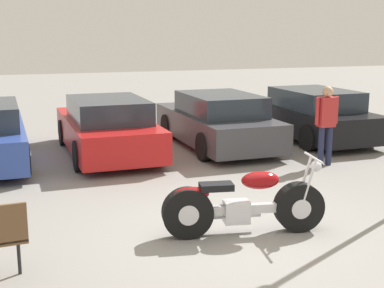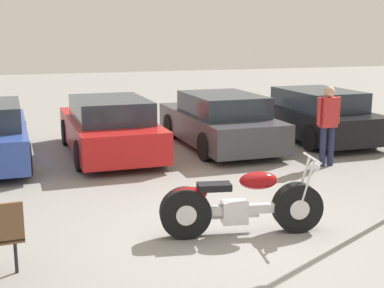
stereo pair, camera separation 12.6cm
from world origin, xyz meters
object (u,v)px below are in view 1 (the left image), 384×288
Objects in this scene: parked_car_red at (107,128)px; parked_car_dark_grey at (217,121)px; person_standing at (326,119)px; motorcycle at (242,205)px; parked_car_black at (310,115)px.

parked_car_red and parked_car_dark_grey have the same top height.
person_standing is (1.37, -2.47, 0.35)m from parked_car_dark_grey.
person_standing is (3.99, -2.48, 0.35)m from parked_car_red.
parked_car_dark_grey is (1.83, 5.37, 0.20)m from motorcycle.
parked_car_dark_grey is 1.00× the size of parked_car_black.
motorcycle is 0.52× the size of parked_car_red.
person_standing reaches higher than parked_car_black.
motorcycle is 5.44m from parked_car_red.
parked_car_red is 2.63× the size of person_standing.
parked_car_red reaches higher than motorcycle.
parked_car_red is at bearing 179.80° from parked_car_dark_grey.
motorcycle is at bearing -108.83° from parked_car_dark_grey.
parked_car_red is at bearing 148.19° from person_standing.
parked_car_red is 1.00× the size of parked_car_black.
parked_car_dark_grey is at bearing -177.62° from parked_car_black.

